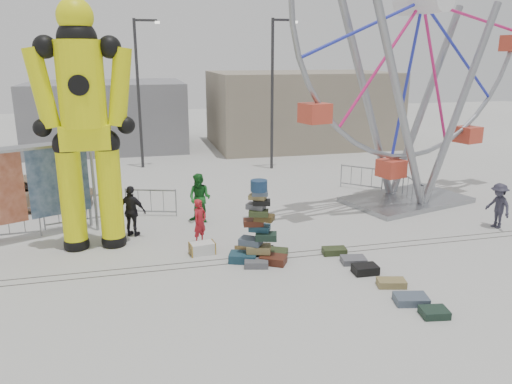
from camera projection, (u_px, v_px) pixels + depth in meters
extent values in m
plane|color=#9E9E99|center=(292.00, 266.00, 15.11)|extent=(90.00, 90.00, 0.00)
cube|color=#47443F|center=(286.00, 258.00, 15.67)|extent=(40.00, 0.04, 0.01)
cube|color=#47443F|center=(282.00, 253.00, 16.05)|extent=(40.00, 0.04, 0.01)
cube|color=gray|center=(300.00, 109.00, 34.77)|extent=(12.00, 8.00, 5.00)
cube|color=gray|center=(108.00, 115.00, 33.71)|extent=(10.00, 8.00, 4.40)
cylinder|color=#2D2D30|center=(272.00, 96.00, 26.89)|extent=(0.16, 0.16, 8.00)
cube|color=#2D2D30|center=(284.00, 20.00, 25.99)|extent=(1.20, 0.15, 0.12)
cube|color=silver|center=(295.00, 22.00, 26.15)|extent=(0.25, 0.25, 0.12)
cylinder|color=#2D2D30|center=(139.00, 96.00, 27.14)|extent=(0.16, 0.16, 8.00)
cube|color=#2D2D30|center=(146.00, 20.00, 26.24)|extent=(1.20, 0.15, 0.12)
cube|color=silver|center=(157.00, 22.00, 26.40)|extent=(0.25, 0.25, 0.12)
cube|color=#1A3E50|center=(243.00, 257.00, 15.40)|extent=(0.98, 0.83, 0.27)
cube|color=#502215|center=(273.00, 260.00, 15.26)|extent=(0.95, 0.87, 0.25)
cube|color=#4A3818|center=(246.00, 252.00, 15.91)|extent=(0.82, 0.63, 0.23)
cube|color=#334020|center=(275.00, 253.00, 15.76)|extent=(0.91, 0.81, 0.25)
cube|color=slate|center=(256.00, 263.00, 15.04)|extent=(0.81, 0.64, 0.21)
cube|color=black|center=(262.00, 250.00, 16.03)|extent=(0.83, 0.75, 0.23)
cube|color=olive|center=(259.00, 249.00, 15.41)|extent=(0.85, 0.71, 0.23)
cube|color=#4A586A|center=(251.00, 241.00, 15.42)|extent=(0.81, 0.76, 0.21)
cube|color=#1A3024|center=(266.00, 236.00, 15.24)|extent=(0.75, 0.60, 0.21)
cube|color=#1A3E50|center=(260.00, 228.00, 15.39)|extent=(0.75, 0.65, 0.19)
cube|color=#502215|center=(253.00, 222.00, 15.32)|extent=(0.67, 0.51, 0.19)
cube|color=#4A3818|center=(264.00, 218.00, 15.17)|extent=(0.70, 0.64, 0.19)
cube|color=#334020|center=(259.00, 213.00, 15.05)|extent=(0.68, 0.55, 0.17)
cube|color=slate|center=(256.00, 206.00, 15.15)|extent=(0.66, 0.62, 0.17)
cube|color=black|center=(262.00, 202.00, 15.00)|extent=(0.60, 0.48, 0.15)
cube|color=olive|center=(257.00, 197.00, 15.03)|extent=(0.60, 0.53, 0.15)
cube|color=#4A586A|center=(260.00, 193.00, 14.90)|extent=(0.54, 0.42, 0.13)
cylinder|color=navy|center=(259.00, 186.00, 14.87)|extent=(0.50, 0.50, 0.33)
sphere|color=black|center=(77.00, 244.00, 16.45)|extent=(0.82, 0.82, 0.82)
cylinder|color=#ECEF0D|center=(72.00, 198.00, 16.03)|extent=(0.76, 0.76, 3.47)
sphere|color=black|center=(67.00, 144.00, 15.56)|extent=(0.87, 0.87, 0.87)
sphere|color=black|center=(114.00, 240.00, 16.71)|extent=(0.82, 0.82, 0.82)
cylinder|color=#ECEF0D|center=(111.00, 195.00, 16.29)|extent=(0.76, 0.76, 3.47)
sphere|color=black|center=(106.00, 143.00, 15.83)|extent=(0.87, 0.87, 0.87)
cube|color=#ECEF0D|center=(86.00, 137.00, 15.64)|extent=(1.53, 0.88, 0.76)
cylinder|color=#ECEF0D|center=(81.00, 84.00, 15.20)|extent=(1.41, 1.41, 2.60)
sphere|color=black|center=(77.00, 39.00, 14.85)|extent=(1.19, 1.19, 1.19)
sphere|color=#ECEF0D|center=(75.00, 16.00, 14.68)|extent=(1.08, 1.08, 1.08)
sphere|color=black|center=(45.00, 47.00, 14.70)|extent=(0.69, 0.69, 0.69)
cylinder|color=#ECEF0D|center=(42.00, 88.00, 14.97)|extent=(0.90, 0.57, 2.44)
sphere|color=black|center=(42.00, 128.00, 15.27)|extent=(0.56, 0.56, 0.56)
sphere|color=black|center=(110.00, 47.00, 15.11)|extent=(0.69, 0.69, 0.69)
cylinder|color=#ECEF0D|center=(120.00, 87.00, 15.48)|extent=(0.90, 0.57, 2.44)
sphere|color=black|center=(126.00, 125.00, 15.83)|extent=(0.56, 0.56, 0.56)
cube|color=gray|center=(406.00, 200.00, 21.56)|extent=(5.76, 4.35, 0.20)
cylinder|color=gray|center=(401.00, 111.00, 18.93)|extent=(3.51, 1.26, 8.31)
cylinder|color=gray|center=(460.00, 107.00, 20.49)|extent=(3.51, 1.26, 8.31)
cylinder|color=gray|center=(368.00, 107.00, 20.48)|extent=(3.51, 1.26, 8.31)
cylinder|color=gray|center=(425.00, 103.00, 22.04)|extent=(3.51, 1.26, 8.31)
cylinder|color=white|center=(423.00, 1.00, 19.39)|extent=(1.60, 2.45, 1.02)
torus|color=gray|center=(423.00, 1.00, 19.39)|extent=(12.09, 3.58, 12.50)
cube|color=#C53E2A|center=(409.00, 168.00, 21.17)|extent=(1.14, 1.14, 0.72)
cylinder|color=gray|center=(91.00, 185.00, 17.99)|extent=(0.11, 0.11, 3.23)
cube|color=gray|center=(21.00, 148.00, 16.29)|extent=(4.45, 2.51, 0.09)
cube|color=navy|center=(59.00, 181.00, 17.27)|extent=(1.89, 0.85, 2.37)
cube|color=silver|center=(202.00, 248.00, 15.98)|extent=(0.85, 0.55, 0.37)
cube|color=#334020|center=(334.00, 251.00, 15.99)|extent=(0.80, 0.54, 0.21)
cube|color=slate|center=(353.00, 260.00, 15.31)|extent=(0.81, 0.64, 0.18)
cube|color=black|center=(365.00, 269.00, 14.57)|extent=(0.73, 0.53, 0.26)
cube|color=olive|center=(391.00, 283.00, 13.77)|extent=(0.85, 0.62, 0.20)
cube|color=#4A586A|center=(411.00, 299.00, 12.84)|extent=(0.94, 0.74, 0.21)
cube|color=#1A3024|center=(434.00, 312.00, 12.20)|extent=(0.73, 0.61, 0.20)
imported|color=#A71721|center=(200.00, 222.00, 16.69)|extent=(0.67, 0.66, 1.56)
imported|color=#186220|center=(200.00, 198.00, 18.84)|extent=(1.15, 1.10, 1.88)
imported|color=black|center=(132.00, 211.00, 17.38)|extent=(1.14, 0.91, 1.81)
imported|color=#2B2A38|center=(498.00, 206.00, 18.24)|extent=(0.69, 1.12, 1.68)
imported|color=tan|center=(32.00, 192.00, 20.64)|extent=(4.94, 2.50, 1.34)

